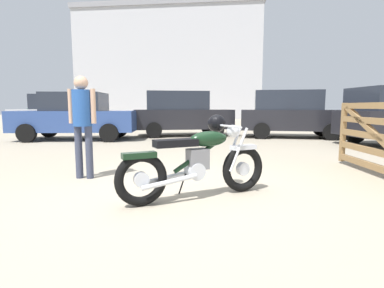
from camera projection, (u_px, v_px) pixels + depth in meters
ground_plane at (175, 190)px, 4.26m from camera, size 80.00×80.00×0.00m
vintage_motorcycle at (199, 160)px, 3.88m from camera, size 1.90×1.14×1.07m
bystander at (82, 116)px, 4.85m from camera, size 0.46×0.30×1.66m
silver_sedan_mid at (57, 112)px, 14.86m from camera, size 4.01×2.04×1.78m
white_estate_far at (76, 116)px, 10.76m from camera, size 4.32×2.17×1.67m
blue_hatchback_right at (181, 113)px, 12.23m from camera, size 4.14×2.36×1.78m
pale_sedan_back at (291, 114)px, 11.54m from camera, size 4.10×2.26×1.78m
dark_sedan_left at (62, 111)px, 19.49m from camera, size 4.01×2.05×1.78m
industrial_building at (174, 67)px, 34.44m from camera, size 19.90×12.34×20.65m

